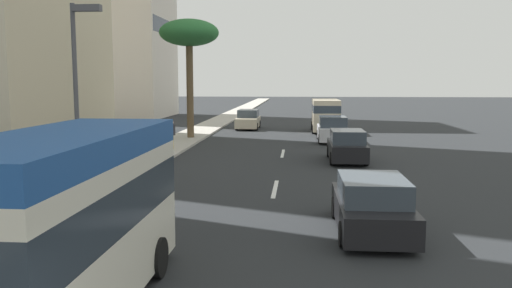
{
  "coord_description": "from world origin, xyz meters",
  "views": [
    {
      "loc": [
        -3.54,
        -0.85,
        4.05
      ],
      "look_at": [
        18.38,
        0.96,
        1.35
      ],
      "focal_mm": 36.1,
      "sensor_mm": 36.0,
      "label": 1
    }
  ],
  "objects": [
    {
      "name": "pedestrian_near_lamp",
      "position": [
        25.37,
        6.39,
        1.05
      ],
      "size": [
        0.39,
        0.37,
        1.64
      ],
      "rotation": [
        0.0,
        0.0,
        2.48
      ],
      "color": "gold",
      "rests_on": "sidewalk_right"
    },
    {
      "name": "minibus_lead",
      "position": [
        4.66,
        3.06,
        1.75
      ],
      "size": [
        6.41,
        2.32,
        3.19
      ],
      "rotation": [
        0.0,
        0.0,
        3.14
      ],
      "color": "silver",
      "rests_on": "ground_plane"
    },
    {
      "name": "car_fourth",
      "position": [
        22.53,
        -3.32,
        0.76
      ],
      "size": [
        4.21,
        1.83,
        1.61
      ],
      "color": "black",
      "rests_on": "ground_plane"
    },
    {
      "name": "lane_stripe_far",
      "position": [
        25.08,
        0.0,
        0.01
      ],
      "size": [
        3.2,
        0.16,
        0.01
      ],
      "primitive_type": "cube",
      "color": "silver",
      "rests_on": "ground_plane"
    },
    {
      "name": "car_third",
      "position": [
        31.11,
        -3.14,
        0.8
      ],
      "size": [
        4.62,
        1.96,
        1.7
      ],
      "color": "silver",
      "rests_on": "ground_plane"
    },
    {
      "name": "van_fifth",
      "position": [
        37.74,
        -3.01,
        1.48
      ],
      "size": [
        5.3,
        2.18,
        2.59
      ],
      "color": "beige",
      "rests_on": "ground_plane"
    },
    {
      "name": "sidewalk_right",
      "position": [
        31.5,
        6.99,
        0.07
      ],
      "size": [
        162.0,
        2.63,
        0.15
      ],
      "primitive_type": "cube",
      "color": "#B2ADA3",
      "rests_on": "ground_plane"
    },
    {
      "name": "car_sixth",
      "position": [
        39.96,
        3.41,
        0.77
      ],
      "size": [
        4.48,
        1.87,
        1.63
      ],
      "rotation": [
        0.0,
        0.0,
        3.14
      ],
      "color": "beige",
      "rests_on": "ground_plane"
    },
    {
      "name": "car_second",
      "position": [
        10.11,
        -2.83,
        0.73
      ],
      "size": [
        4.35,
        1.91,
        1.53
      ],
      "color": "black",
      "rests_on": "ground_plane"
    },
    {
      "name": "palm_tree",
      "position": [
        31.61,
        6.63,
        7.14
      ],
      "size": [
        4.06,
        4.06,
        8.08
      ],
      "color": "brown",
      "rests_on": "sidewalk_right"
    },
    {
      "name": "ground_plane",
      "position": [
        31.5,
        0.0,
        0.0
      ],
      "size": [
        198.0,
        198.0,
        0.0
      ],
      "primitive_type": "plane",
      "color": "#26282B"
    },
    {
      "name": "street_lamp",
      "position": [
        12.04,
        5.96,
        4.06
      ],
      "size": [
        0.24,
        0.97,
        6.26
      ],
      "color": "#4C4C51",
      "rests_on": "sidewalk_right"
    },
    {
      "name": "lane_stripe_mid",
      "position": [
        15.5,
        0.0,
        0.01
      ],
      "size": [
        3.2,
        0.16,
        0.01
      ],
      "primitive_type": "cube",
      "color": "silver",
      "rests_on": "ground_plane"
    }
  ]
}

